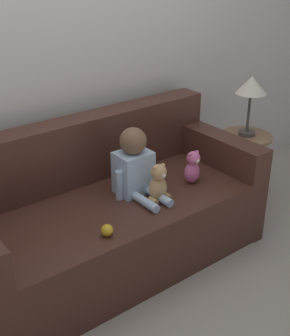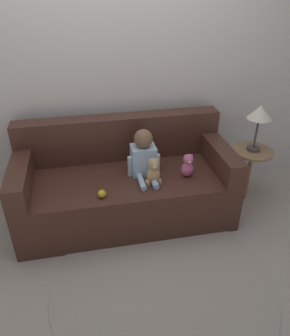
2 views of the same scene
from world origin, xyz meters
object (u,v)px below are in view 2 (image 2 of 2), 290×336
(teddy_bear_brown, at_px, (153,172))
(side_table, at_px, (256,132))
(person_baby, at_px, (144,156))
(toy_ball, at_px, (102,194))
(plush_toy_side, at_px, (188,166))
(couch, at_px, (125,184))

(teddy_bear_brown, relative_size, side_table, 0.24)
(person_baby, bearing_deg, side_table, 2.38)
(person_baby, relative_size, toy_ball, 6.39)
(plush_toy_side, bearing_deg, person_baby, 161.40)
(teddy_bear_brown, xyz_separation_m, side_table, (1.02, 0.21, 0.17))
(toy_ball, bearing_deg, couch, 56.79)
(couch, relative_size, side_table, 1.90)
(toy_ball, relative_size, side_table, 0.07)
(toy_ball, bearing_deg, teddy_bear_brown, 15.52)
(side_table, bearing_deg, toy_ball, -167.17)
(plush_toy_side, bearing_deg, side_table, 13.38)
(person_baby, height_order, toy_ball, person_baby)
(person_baby, xyz_separation_m, side_table, (1.07, 0.04, 0.10))
(person_baby, height_order, side_table, side_table)
(couch, xyz_separation_m, teddy_bear_brown, (0.22, -0.23, 0.25))
(toy_ball, height_order, side_table, side_table)
(couch, bearing_deg, side_table, -0.90)
(person_baby, distance_m, toy_ball, 0.51)
(person_baby, xyz_separation_m, toy_ball, (-0.40, -0.29, -0.15))
(couch, relative_size, person_baby, 4.55)
(person_baby, relative_size, plush_toy_side, 1.92)
(teddy_bear_brown, relative_size, toy_ball, 3.60)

